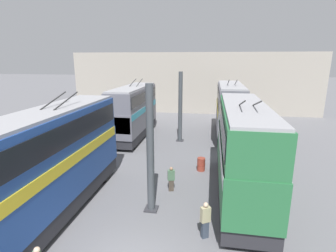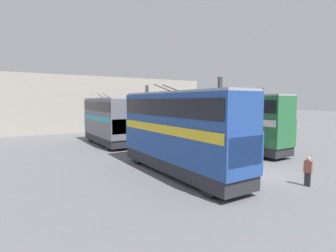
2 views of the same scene
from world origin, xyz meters
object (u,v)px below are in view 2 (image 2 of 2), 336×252
object	(u,v)px
bus_right_mid	(178,128)
person_aisle_foreground	(308,171)
person_aisle_midway	(208,147)
oil_drum	(199,144)
person_by_left_row	(262,150)
bus_left_near	(239,120)
person_by_right_row	(251,171)
bus_right_far	(107,118)
bus_left_far	(170,114)

from	to	relation	value
bus_right_mid	person_aisle_foreground	xyz separation A→B (m)	(-5.90, -4.85, -2.19)
person_aisle_midway	oil_drum	size ratio (longest dim) A/B	1.63
person_by_left_row	person_aisle_midway	xyz separation A→B (m)	(4.01, 2.16, -0.12)
bus_left_near	bus_right_mid	world-z (taller)	bus_right_mid
person_aisle_midway	person_by_right_row	bearing A→B (deg)	140.93
bus_right_far	oil_drum	bearing A→B (deg)	-135.30
bus_left_far	person_by_left_row	size ratio (longest dim) A/B	5.47
bus_right_mid	person_aisle_midway	bearing A→B (deg)	-57.59
oil_drum	bus_right_far	bearing A→B (deg)	44.70
bus_left_far	oil_drum	distance (m)	9.99
bus_right_far	oil_drum	distance (m)	10.44
bus_right_far	person_aisle_foreground	world-z (taller)	bus_right_far
person_by_right_row	oil_drum	distance (m)	12.08
bus_right_mid	oil_drum	bearing A→B (deg)	-46.41
bus_left_near	bus_left_far	distance (m)	12.46
bus_left_near	oil_drum	bearing A→B (deg)	37.67
bus_left_near	person_aisle_midway	bearing A→B (deg)	92.93
bus_right_mid	person_by_left_row	size ratio (longest dim) A/B	6.52
person_by_left_row	oil_drum	distance (m)	7.35
person_by_left_row	person_aisle_midway	size ratio (longest dim) A/B	1.13
person_aisle_midway	person_by_left_row	bearing A→B (deg)	-167.16
bus_left_far	person_aisle_foreground	world-z (taller)	bus_left_far
bus_left_near	person_aisle_foreground	xyz separation A→B (m)	(-9.59, 4.69, -2.15)
bus_left_far	bus_right_mid	distance (m)	18.75
bus_left_near	person_by_right_row	bearing A→B (deg)	136.79
person_by_left_row	oil_drum	bearing A→B (deg)	-25.48
bus_left_far	person_aisle_midway	world-z (taller)	bus_left_far
bus_right_mid	bus_left_far	bearing A→B (deg)	-30.55
bus_left_near	person_aisle_foreground	world-z (taller)	bus_left_near
bus_left_far	bus_right_far	world-z (taller)	bus_left_far
bus_left_far	bus_left_near	bearing A→B (deg)	180.00
person_aisle_midway	bus_left_far	bearing A→B (deg)	-33.15
person_aisle_foreground	oil_drum	world-z (taller)	person_aisle_foreground
bus_right_far	bus_right_mid	bearing A→B (deg)	180.00
person_by_right_row	oil_drum	xyz separation A→B (m)	(10.99, -5.01, -0.41)
bus_left_near	person_by_right_row	distance (m)	11.03
person_by_left_row	bus_right_mid	bearing A→B (deg)	56.63
bus_left_far	bus_right_mid	world-z (taller)	bus_right_mid
person_by_left_row	person_aisle_midway	world-z (taller)	person_by_left_row
bus_left_near	oil_drum	world-z (taller)	bus_left_near
bus_right_mid	oil_drum	xyz separation A→B (m)	(6.79, -7.14, -2.61)
bus_left_far	person_by_right_row	world-z (taller)	bus_left_far
bus_right_far	person_by_right_row	bearing A→B (deg)	-173.33
bus_left_near	bus_right_far	bearing A→B (deg)	42.74
person_aisle_midway	oil_drum	world-z (taller)	person_aisle_midway
bus_right_mid	person_aisle_foreground	world-z (taller)	bus_right_mid
bus_left_near	person_aisle_midway	distance (m)	4.63
person_aisle_foreground	bus_left_far	bearing A→B (deg)	-116.35
person_by_right_row	bus_left_near	bearing A→B (deg)	178.33
bus_right_mid	person_by_left_row	bearing A→B (deg)	-93.93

